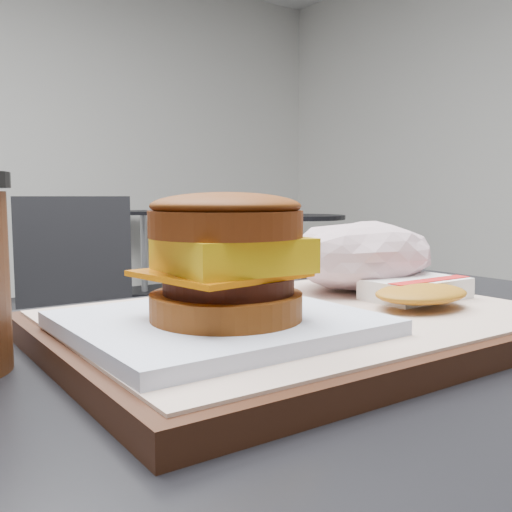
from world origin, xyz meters
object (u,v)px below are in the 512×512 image
object	(u,v)px
hash_brown	(418,291)
serving_tray	(302,325)
breakfast_sandwich	(224,273)
neighbor_chair	(40,303)
crumpled_wrapper	(361,256)

from	to	relation	value
hash_brown	serving_tray	bearing A→B (deg)	165.68
serving_tray	breakfast_sandwich	distance (m)	0.10
neighbor_chair	crumpled_wrapper	bearing A→B (deg)	-93.78
serving_tray	breakfast_sandwich	xyz separation A→B (m)	(-0.08, -0.02, 0.05)
breakfast_sandwich	crumpled_wrapper	bearing A→B (deg)	20.06
serving_tray	hash_brown	world-z (taller)	hash_brown
serving_tray	neighbor_chair	distance (m)	1.73
serving_tray	hash_brown	xyz separation A→B (m)	(0.10, -0.03, 0.02)
serving_tray	hash_brown	size ratio (longest dim) A/B	3.18
crumpled_wrapper	neighbor_chair	size ratio (longest dim) A/B	0.17
crumpled_wrapper	neighbor_chair	distance (m)	1.68
hash_brown	crumpled_wrapper	xyz separation A→B (m)	(0.01, 0.08, 0.02)
hash_brown	neighbor_chair	bearing A→B (deg)	86.09
breakfast_sandwich	hash_brown	xyz separation A→B (m)	(0.19, -0.00, -0.03)
breakfast_sandwich	hash_brown	size ratio (longest dim) A/B	1.61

